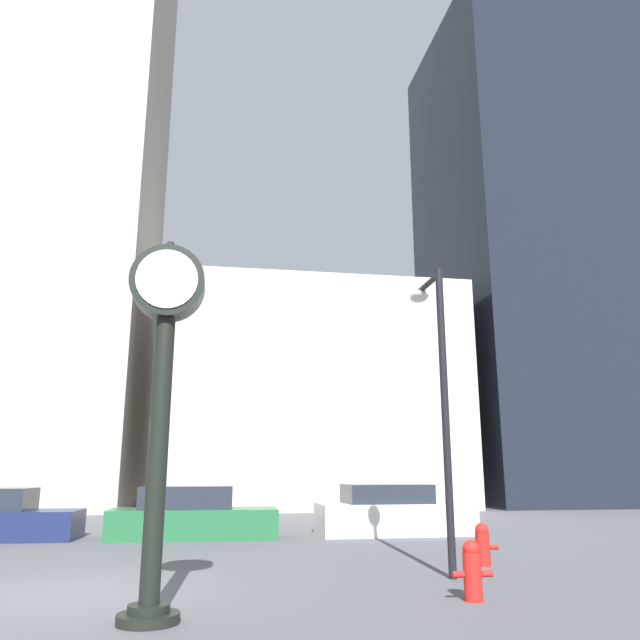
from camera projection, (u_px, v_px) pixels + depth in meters
name	position (u px, v px, depth m)	size (l,w,h in m)	color
ground_plane	(60.00, 596.00, 9.15)	(200.00, 200.00, 0.00)	#515156
building_tall_tower	(62.00, 151.00, 35.65)	(10.64, 12.00, 39.20)	#ADA393
building_storefront_row	(305.00, 401.00, 34.59)	(15.20, 12.00, 11.17)	beige
building_glass_modern	(535.00, 253.00, 39.15)	(11.81, 12.00, 30.20)	black
street_clock	(163.00, 368.00, 8.24)	(0.99, 0.76, 4.90)	black
car_green	(192.00, 516.00, 17.12)	(4.56, 1.85, 1.39)	#236038
car_white	(392.00, 513.00, 18.19)	(4.48, 1.96, 1.42)	silver
fire_hydrant_near	(472.00, 570.00, 8.88)	(0.60, 0.26, 0.83)	red
fire_hydrant_far	(483.00, 544.00, 12.16)	(0.63, 0.28, 0.80)	red
street_lamp_right	(435.00, 365.00, 11.92)	(0.36, 1.57, 5.55)	black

